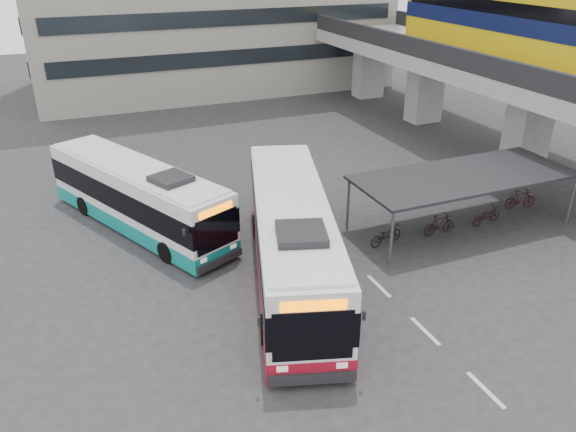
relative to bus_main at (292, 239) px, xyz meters
name	(u,v)px	position (x,y,z in m)	size (l,w,h in m)	color
ground	(320,301)	(0.31, -1.89, -1.70)	(120.00, 120.00, 0.00)	#28282B
viaduct	(509,50)	(17.31, 8.62, 4.54)	(8.00, 32.00, 9.68)	gray
bike_shelter	(461,193)	(8.76, 1.11, -0.06)	(10.00, 4.00, 2.54)	#595B60
road_markings	(425,331)	(2.81, -4.89, -1.69)	(0.15, 7.60, 0.01)	beige
bus_main	(292,239)	(0.00, 0.00, 0.00)	(6.28, 12.57, 3.65)	white
bus_teal	(138,197)	(-4.69, 6.68, -0.18)	(6.70, 11.01, 3.25)	white
pedestrian	(331,317)	(-0.25, -3.83, -0.94)	(0.55, 0.36, 1.50)	black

